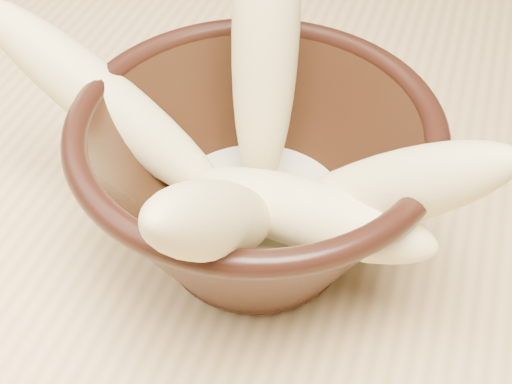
% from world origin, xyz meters
% --- Properties ---
extents(table, '(1.20, 0.80, 0.75)m').
position_xyz_m(table, '(0.00, 0.00, 0.67)').
color(table, '#E1BA7B').
rests_on(table, ground).
extents(bowl, '(0.21, 0.21, 0.11)m').
position_xyz_m(bowl, '(-0.05, -0.02, 0.82)').
color(bowl, black).
rests_on(bowl, table).
extents(milk_puddle, '(0.12, 0.12, 0.02)m').
position_xyz_m(milk_puddle, '(-0.05, -0.02, 0.79)').
color(milk_puddle, beige).
rests_on(milk_puddle, bowl).
extents(banana_upright, '(0.06, 0.11, 0.20)m').
position_xyz_m(banana_upright, '(-0.06, 0.03, 0.89)').
color(banana_upright, '#EBD78B').
rests_on(banana_upright, bowl).
extents(banana_left, '(0.18, 0.06, 0.13)m').
position_xyz_m(banana_left, '(-0.15, -0.01, 0.84)').
color(banana_left, '#EBD78B').
rests_on(banana_left, bowl).
extents(banana_right, '(0.15, 0.07, 0.13)m').
position_xyz_m(banana_right, '(0.02, -0.03, 0.84)').
color(banana_right, '#EBD78B').
rests_on(banana_right, bowl).
extents(banana_across, '(0.16, 0.07, 0.06)m').
position_xyz_m(banana_across, '(-0.02, -0.04, 0.83)').
color(banana_across, '#EBD78B').
rests_on(banana_across, bowl).
extents(banana_front, '(0.04, 0.15, 0.15)m').
position_xyz_m(banana_front, '(-0.05, -0.09, 0.86)').
color(banana_front, '#EBD78B').
rests_on(banana_front, bowl).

